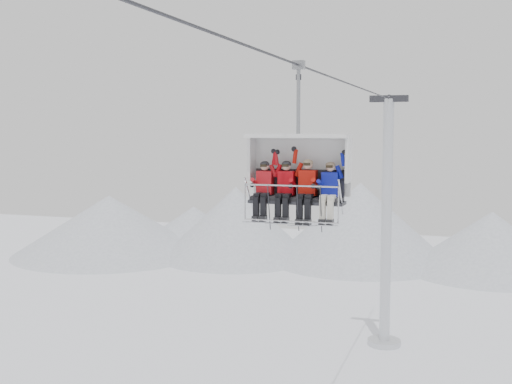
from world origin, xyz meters
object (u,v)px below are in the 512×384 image
(lift_tower_right, at_px, (386,240))
(skier_far_right, at_px, (329,190))
(skier_center_left, at_px, (285,188))
(chairlift_carrier, at_px, (299,168))
(skier_far_left, at_px, (264,188))
(skier_center_right, at_px, (307,188))

(lift_tower_right, bearing_deg, skier_far_right, -87.40)
(skier_far_right, bearing_deg, skier_center_left, 179.95)
(chairlift_carrier, bearing_deg, skier_far_right, -20.03)
(chairlift_carrier, height_order, skier_center_left, chairlift_carrier)
(lift_tower_right, xyz_separation_m, skier_far_right, (0.86, -18.82, 4.43))
(lift_tower_right, relative_size, skier_far_left, 7.99)
(skier_far_right, bearing_deg, chairlift_carrier, 159.97)
(skier_center_right, bearing_deg, skier_center_left, -179.43)
(skier_center_left, xyz_separation_m, skier_far_right, (1.13, -0.00, -0.00))
(skier_center_right, bearing_deg, chairlift_carrier, 132.75)
(skier_far_left, relative_size, skier_center_left, 1.00)
(skier_center_left, bearing_deg, lift_tower_right, 89.15)
(chairlift_carrier, relative_size, skier_center_right, 2.32)
(skier_far_right, bearing_deg, lift_tower_right, 92.60)
(skier_far_right, bearing_deg, skier_center_right, 179.34)
(skier_center_right, relative_size, skier_far_right, 1.02)
(chairlift_carrier, bearing_deg, lift_tower_right, 90.00)
(lift_tower_right, relative_size, skier_center_right, 7.85)
(chairlift_carrier, bearing_deg, skier_center_right, -47.25)
(lift_tower_right, height_order, skier_far_right, lift_tower_right)
(lift_tower_right, distance_m, skier_far_right, 19.35)
(skier_center_left, bearing_deg, skier_center_right, 0.57)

